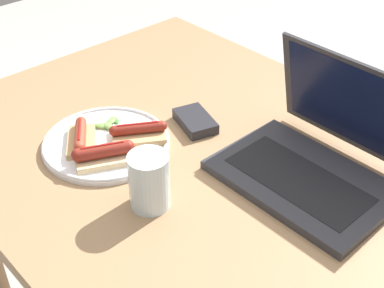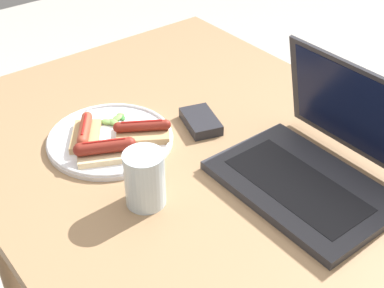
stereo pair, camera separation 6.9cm
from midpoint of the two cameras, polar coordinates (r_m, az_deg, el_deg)
The scene contains 9 objects.
desk at distance 1.14m, azimuth 5.01°, elevation -5.94°, with size 1.30×0.88×0.75m.
laptop at distance 1.06m, azimuth 15.04°, elevation -2.15°, with size 0.34×0.28×0.23m.
plate at distance 1.16m, azimuth -7.06°, elevation 0.54°, with size 0.27×0.27×0.02m.
sausage_toast_left at distance 1.09m, azimuth -7.48°, elevation -0.69°, with size 0.10×0.13×0.04m.
sausage_toast_middle at distance 1.15m, azimuth -9.66°, elevation 1.15°, with size 0.12×0.11×0.04m.
sausage_toast_right at distance 1.15m, azimuth -3.62°, elevation 1.42°, with size 0.12×0.13×0.04m.
salad_pile at distance 1.21m, azimuth -6.77°, elevation 2.48°, with size 0.05×0.07×0.01m.
drinking_glass at distance 0.97m, azimuth -3.06°, elevation -3.79°, with size 0.08×0.08×0.11m.
external_drive at distance 1.20m, azimuth 2.57°, elevation 2.39°, with size 0.12×0.10×0.02m.
Camera 2 is at (0.63, -0.57, 1.43)m, focal length 50.00 mm.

